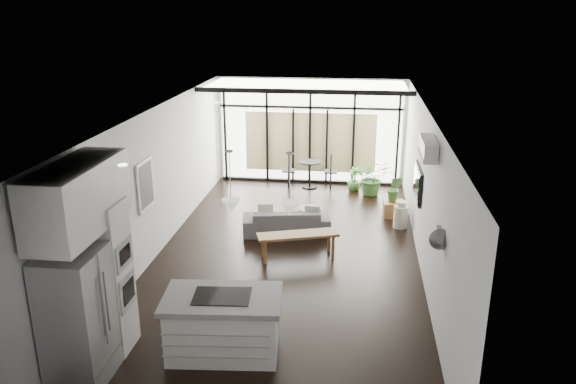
% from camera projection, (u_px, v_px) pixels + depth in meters
% --- Properties ---
extents(floor, '(5.00, 10.00, 0.00)m').
position_uv_depth(floor, '(286.00, 259.00, 10.68)').
color(floor, black).
rests_on(floor, ground).
extents(ceiling, '(5.00, 10.00, 0.00)m').
position_uv_depth(ceiling, '(286.00, 113.00, 9.79)').
color(ceiling, silver).
rests_on(ceiling, ground).
extents(wall_left, '(0.02, 10.00, 2.80)m').
position_uv_depth(wall_left, '(154.00, 184.00, 10.53)').
color(wall_left, silver).
rests_on(wall_left, ground).
extents(wall_right, '(0.02, 10.00, 2.80)m').
position_uv_depth(wall_right, '(426.00, 195.00, 9.93)').
color(wall_right, silver).
rests_on(wall_right, ground).
extents(wall_back, '(5.00, 0.02, 2.80)m').
position_uv_depth(wall_back, '(310.00, 131.00, 14.93)').
color(wall_back, silver).
rests_on(wall_back, ground).
extents(wall_front, '(5.00, 0.02, 2.80)m').
position_uv_depth(wall_front, '(220.00, 347.00, 5.53)').
color(wall_front, silver).
rests_on(wall_front, ground).
extents(glazing, '(5.00, 0.20, 2.80)m').
position_uv_depth(glazing, '(310.00, 132.00, 14.82)').
color(glazing, black).
rests_on(glazing, ground).
extents(skylight, '(4.70, 1.90, 0.06)m').
position_uv_depth(skylight, '(307.00, 84.00, 13.56)').
color(skylight, silver).
rests_on(skylight, ceiling).
extents(neighbour_building, '(3.50, 0.02, 1.60)m').
position_uv_depth(neighbour_building, '(310.00, 142.00, 14.98)').
color(neighbour_building, beige).
rests_on(neighbour_building, ground).
extents(island, '(1.68, 1.09, 0.87)m').
position_uv_depth(island, '(223.00, 325.00, 7.69)').
color(island, silver).
rests_on(island, floor).
extents(cooktop, '(0.81, 0.58, 0.01)m').
position_uv_depth(cooktop, '(222.00, 296.00, 7.55)').
color(cooktop, black).
rests_on(cooktop, island).
extents(fridge, '(0.69, 0.86, 1.77)m').
position_uv_depth(fridge, '(78.00, 317.00, 7.03)').
color(fridge, '#A4A4A9').
rests_on(fridge, floor).
extents(appliance_column, '(0.56, 0.59, 2.17)m').
position_uv_depth(appliance_column, '(106.00, 277.00, 7.62)').
color(appliance_column, silver).
rests_on(appliance_column, floor).
extents(upper_cabinets, '(0.62, 1.75, 0.86)m').
position_uv_depth(upper_cabinets, '(78.00, 198.00, 6.90)').
color(upper_cabinets, silver).
rests_on(upper_cabinets, wall_left).
extents(pendant_left, '(0.26, 0.26, 0.18)m').
position_uv_depth(pendant_left, '(231.00, 206.00, 7.59)').
color(pendant_left, silver).
rests_on(pendant_left, ceiling).
extents(pendant_right, '(0.26, 0.26, 0.18)m').
position_uv_depth(pendant_right, '(290.00, 208.00, 7.50)').
color(pendant_right, silver).
rests_on(pendant_right, ceiling).
extents(sofa, '(1.89, 0.85, 0.71)m').
position_uv_depth(sofa, '(286.00, 217.00, 11.81)').
color(sofa, '#535255').
rests_on(sofa, floor).
extents(console_bench, '(1.58, 0.84, 0.49)m').
position_uv_depth(console_bench, '(298.00, 246.00, 10.67)').
color(console_bench, brown).
rests_on(console_bench, floor).
extents(pouf, '(0.52, 0.52, 0.40)m').
position_uv_depth(pouf, '(310.00, 217.00, 12.26)').
color(pouf, beige).
rests_on(pouf, floor).
extents(crate, '(0.48, 0.48, 0.35)m').
position_uv_depth(crate, '(393.00, 209.00, 12.81)').
color(crate, brown).
rests_on(crate, floor).
extents(plant_tall, '(1.10, 1.15, 0.70)m').
position_uv_depth(plant_tall, '(372.00, 181.00, 14.20)').
color(plant_tall, '#396D2D').
rests_on(plant_tall, floor).
extents(plant_med, '(0.62, 0.72, 0.35)m').
position_uv_depth(plant_med, '(354.00, 184.00, 14.53)').
color(plant_med, '#396D2D').
rests_on(plant_med, floor).
extents(plant_crate, '(0.51, 0.69, 0.27)m').
position_uv_depth(plant_crate, '(394.00, 196.00, 12.71)').
color(plant_crate, '#396D2D').
rests_on(plant_crate, crate).
extents(milk_can, '(0.33, 0.33, 0.60)m').
position_uv_depth(milk_can, '(401.00, 214.00, 12.11)').
color(milk_can, beige).
rests_on(milk_can, floor).
extents(bistro_set, '(1.36, 0.60, 0.64)m').
position_uv_depth(bistro_set, '(310.00, 176.00, 14.76)').
color(bistro_set, black).
rests_on(bistro_set, floor).
extents(tv, '(0.05, 1.10, 0.65)m').
position_uv_depth(tv, '(418.00, 183.00, 10.91)').
color(tv, black).
rests_on(tv, wall_right).
extents(ac_unit, '(0.22, 0.90, 0.30)m').
position_uv_depth(ac_unit, '(428.00, 148.00, 8.86)').
color(ac_unit, white).
rests_on(ac_unit, wall_right).
extents(framed_art, '(0.04, 0.70, 0.90)m').
position_uv_depth(framed_art, '(145.00, 185.00, 10.01)').
color(framed_art, black).
rests_on(framed_art, wall_left).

